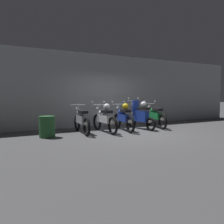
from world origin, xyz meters
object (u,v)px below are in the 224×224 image
motorbike_slot_3 (140,115)px  trash_bin (47,127)px  motorbike_slot_2 (123,117)px  motorbike_slot_0 (81,120)px  motorbike_slot_4 (155,116)px  motorbike_slot_1 (104,118)px

motorbike_slot_3 → trash_bin: bearing=-178.4°
motorbike_slot_2 → trash_bin: motorbike_slot_2 is taller
motorbike_slot_0 → motorbike_slot_4: (3.36, -0.02, 0.00)m
motorbike_slot_0 → motorbike_slot_1: 0.86m
motorbike_slot_3 → motorbike_slot_4: motorbike_slot_3 is taller
motorbike_slot_0 → motorbike_slot_2: motorbike_slot_2 is taller
motorbike_slot_1 → motorbike_slot_3: (1.67, 0.05, 0.04)m
motorbike_slot_1 → trash_bin: 2.12m
motorbike_slot_0 → motorbike_slot_4: motorbike_slot_4 is taller
motorbike_slot_1 → trash_bin: motorbike_slot_1 is taller
motorbike_slot_1 → motorbike_slot_3: 1.67m
motorbike_slot_2 → motorbike_slot_3: (0.83, 0.03, 0.04)m
motorbike_slot_2 → motorbike_slot_4: 1.69m
motorbike_slot_0 → motorbike_slot_3: (2.51, -0.14, 0.08)m
motorbike_slot_3 → motorbike_slot_2: bearing=-177.7°
motorbike_slot_0 → motorbike_slot_4: 3.36m
motorbike_slot_2 → motorbike_slot_3: size_ratio=1.16×
trash_bin → motorbike_slot_3: bearing=1.6°
motorbike_slot_1 → motorbike_slot_4: 2.53m
motorbike_slot_1 → motorbike_slot_3: size_ratio=1.16×
motorbike_slot_3 → motorbike_slot_0: bearing=176.7°
motorbike_slot_4 → trash_bin: motorbike_slot_4 is taller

